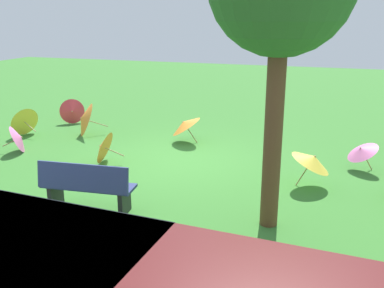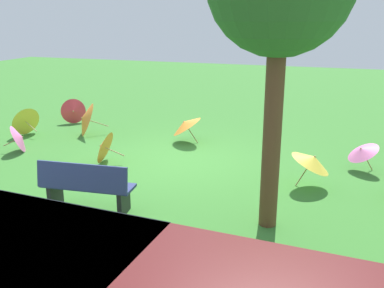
% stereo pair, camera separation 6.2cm
% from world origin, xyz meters
% --- Properties ---
extents(ground, '(40.00, 40.00, 0.00)m').
position_xyz_m(ground, '(0.00, 0.00, 0.00)').
color(ground, '#387A2D').
extents(park_bench, '(1.64, 0.63, 0.90)m').
position_xyz_m(park_bench, '(0.59, 2.98, 0.47)').
color(park_bench, navy).
rests_on(park_bench, ground).
extents(parasol_yellow_0, '(0.85, 0.86, 0.81)m').
position_xyz_m(parasol_yellow_0, '(-2.94, 0.63, 0.56)').
color(parasol_yellow_0, tan).
rests_on(parasol_yellow_0, ground).
extents(parasol_orange_0, '(0.96, 0.99, 0.80)m').
position_xyz_m(parasol_orange_0, '(0.39, -1.46, 0.50)').
color(parasol_orange_0, tan).
rests_on(parasol_orange_0, ground).
extents(parasol_yellow_1, '(0.94, 0.92, 0.83)m').
position_xyz_m(parasol_yellow_1, '(4.91, -0.77, 0.41)').
color(parasol_yellow_1, tan).
rests_on(parasol_yellow_1, ground).
extents(parasol_red_0, '(0.80, 0.82, 0.77)m').
position_xyz_m(parasol_red_0, '(4.36, -2.33, 0.38)').
color(parasol_red_0, tan).
rests_on(parasol_red_0, ground).
extents(parasol_orange_1, '(0.74, 0.80, 0.75)m').
position_xyz_m(parasol_orange_1, '(1.63, 0.63, 0.37)').
color(parasol_orange_1, tan).
rests_on(parasol_orange_1, ground).
extents(parasol_orange_2, '(1.02, 1.07, 0.94)m').
position_xyz_m(parasol_orange_2, '(3.27, -1.24, 0.47)').
color(parasol_orange_2, tan).
rests_on(parasol_orange_2, ground).
extents(parasol_pink_1, '(0.72, 0.81, 0.70)m').
position_xyz_m(parasol_pink_1, '(3.96, 0.56, 0.35)').
color(parasol_pink_1, tan).
rests_on(parasol_pink_1, ground).
extents(parasol_pink_2, '(0.87, 0.89, 0.69)m').
position_xyz_m(parasol_pink_2, '(-3.89, -0.65, 0.46)').
color(parasol_pink_2, tan).
rests_on(parasol_pink_2, ground).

